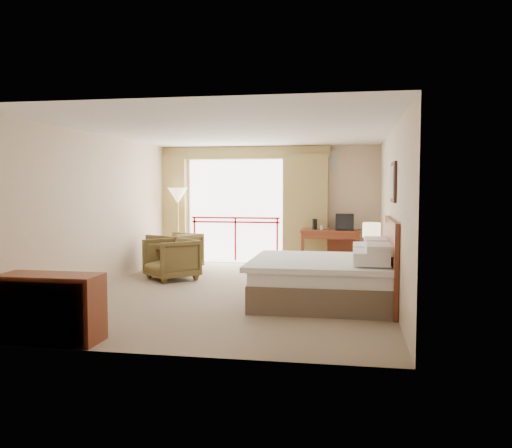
% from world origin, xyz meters
% --- Properties ---
extents(floor, '(7.00, 7.00, 0.00)m').
position_xyz_m(floor, '(0.00, 0.00, 0.00)').
color(floor, gray).
rests_on(floor, ground).
extents(ceiling, '(7.00, 7.00, 0.00)m').
position_xyz_m(ceiling, '(0.00, 0.00, 2.70)').
color(ceiling, white).
rests_on(ceiling, wall_back).
extents(wall_back, '(5.00, 0.00, 5.00)m').
position_xyz_m(wall_back, '(0.00, 3.50, 1.35)').
color(wall_back, beige).
rests_on(wall_back, ground).
extents(wall_front, '(5.00, 0.00, 5.00)m').
position_xyz_m(wall_front, '(0.00, -3.50, 1.35)').
color(wall_front, beige).
rests_on(wall_front, ground).
extents(wall_left, '(0.00, 7.00, 7.00)m').
position_xyz_m(wall_left, '(-2.50, 0.00, 1.35)').
color(wall_left, beige).
rests_on(wall_left, ground).
extents(wall_right, '(0.00, 7.00, 7.00)m').
position_xyz_m(wall_right, '(2.50, 0.00, 1.35)').
color(wall_right, beige).
rests_on(wall_right, ground).
extents(balcony_door, '(2.40, 0.00, 2.40)m').
position_xyz_m(balcony_door, '(-0.80, 3.48, 1.20)').
color(balcony_door, white).
rests_on(balcony_door, wall_back).
extents(balcony_railing, '(2.09, 0.03, 1.02)m').
position_xyz_m(balcony_railing, '(-0.80, 3.46, 0.81)').
color(balcony_railing, '#AB0E18').
rests_on(balcony_railing, wall_back).
extents(curtain_left, '(1.00, 0.26, 2.50)m').
position_xyz_m(curtain_left, '(-2.45, 3.35, 1.25)').
color(curtain_left, olive).
rests_on(curtain_left, wall_back).
extents(curtain_right, '(1.00, 0.26, 2.50)m').
position_xyz_m(curtain_right, '(0.85, 3.35, 1.25)').
color(curtain_right, olive).
rests_on(curtain_right, wall_back).
extents(valance, '(4.40, 0.22, 0.28)m').
position_xyz_m(valance, '(-0.80, 3.38, 2.55)').
color(valance, olive).
rests_on(valance, wall_back).
extents(hvac_vent, '(0.50, 0.04, 0.50)m').
position_xyz_m(hvac_vent, '(1.30, 3.47, 2.35)').
color(hvac_vent, silver).
rests_on(hvac_vent, wall_back).
extents(bed, '(2.13, 2.06, 0.97)m').
position_xyz_m(bed, '(1.50, -0.60, 0.38)').
color(bed, brown).
rests_on(bed, floor).
extents(headboard, '(0.06, 2.10, 1.30)m').
position_xyz_m(headboard, '(2.46, -0.60, 0.65)').
color(headboard, maroon).
rests_on(headboard, wall_right).
extents(framed_art, '(0.04, 0.72, 0.60)m').
position_xyz_m(framed_art, '(2.47, -0.60, 1.85)').
color(framed_art, black).
rests_on(framed_art, wall_right).
extents(nightstand, '(0.43, 0.51, 0.59)m').
position_xyz_m(nightstand, '(2.22, 0.74, 0.29)').
color(nightstand, maroon).
rests_on(nightstand, floor).
extents(table_lamp, '(0.31, 0.31, 0.55)m').
position_xyz_m(table_lamp, '(2.22, 0.79, 1.01)').
color(table_lamp, tan).
rests_on(table_lamp, nightstand).
extents(phone, '(0.20, 0.17, 0.08)m').
position_xyz_m(phone, '(2.17, 0.59, 0.63)').
color(phone, black).
rests_on(phone, nightstand).
extents(desk, '(1.28, 0.62, 0.84)m').
position_xyz_m(desk, '(1.43, 3.06, 0.65)').
color(desk, maroon).
rests_on(desk, floor).
extents(tv, '(0.39, 0.31, 0.35)m').
position_xyz_m(tv, '(1.73, 3.00, 1.01)').
color(tv, black).
rests_on(tv, desk).
extents(coffee_maker, '(0.14, 0.14, 0.24)m').
position_xyz_m(coffee_maker, '(1.08, 3.00, 0.95)').
color(coffee_maker, black).
rests_on(coffee_maker, desk).
extents(cup, '(0.08, 0.08, 0.10)m').
position_xyz_m(cup, '(1.23, 2.95, 0.88)').
color(cup, white).
rests_on(cup, desk).
extents(wastebasket, '(0.29, 0.29, 0.28)m').
position_xyz_m(wastebasket, '(0.87, 2.51, 0.14)').
color(wastebasket, black).
rests_on(wastebasket, floor).
extents(armchair_far, '(1.16, 1.15, 0.81)m').
position_xyz_m(armchair_far, '(-1.78, 1.97, 0.00)').
color(armchair_far, '#4D3F20').
rests_on(armchair_far, floor).
extents(armchair_near, '(1.21, 1.21, 0.79)m').
position_xyz_m(armchair_near, '(-1.51, 0.96, 0.00)').
color(armchair_near, '#4D3F20').
rests_on(armchair_near, floor).
extents(side_table, '(0.52, 0.52, 0.57)m').
position_xyz_m(side_table, '(-1.74, 1.32, 0.39)').
color(side_table, black).
rests_on(side_table, floor).
extents(book, '(0.20, 0.24, 0.02)m').
position_xyz_m(book, '(-1.74, 1.32, 0.57)').
color(book, white).
rests_on(book, side_table).
extents(floor_lamp, '(0.45, 0.45, 1.75)m').
position_xyz_m(floor_lamp, '(-2.04, 2.96, 1.51)').
color(floor_lamp, tan).
rests_on(floor_lamp, floor).
extents(dresser, '(1.18, 0.50, 0.78)m').
position_xyz_m(dresser, '(-1.54, -3.24, 0.39)').
color(dresser, maroon).
rests_on(dresser, floor).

